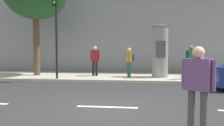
{
  "coord_description": "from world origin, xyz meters",
  "views": [
    {
      "loc": [
        1.04,
        -7.1,
        1.71
      ],
      "look_at": [
        -0.11,
        2.0,
        1.18
      ],
      "focal_mm": 39.87,
      "sensor_mm": 36.0,
      "label": 1
    }
  ],
  "objects_px": {
    "pedestrian_in_dark_shirt": "(199,58)",
    "pedestrian_near_pole": "(191,59)",
    "traffic_light": "(56,20)",
    "pedestrian_in_red_top": "(129,60)",
    "poster_column": "(160,50)",
    "pedestrian_with_backpack": "(198,82)",
    "pedestrian_in_light_jacket": "(95,58)"
  },
  "relations": [
    {
      "from": "poster_column",
      "to": "pedestrian_in_light_jacket",
      "type": "xyz_separation_m",
      "value": [
        -3.65,
        0.18,
        -0.5
      ]
    },
    {
      "from": "pedestrian_with_backpack",
      "to": "pedestrian_in_red_top",
      "type": "xyz_separation_m",
      "value": [
        -1.83,
        8.7,
        0.05
      ]
    },
    {
      "from": "pedestrian_in_dark_shirt",
      "to": "pedestrian_near_pole",
      "type": "distance_m",
      "value": 1.5
    },
    {
      "from": "poster_column",
      "to": "pedestrian_in_light_jacket",
      "type": "relative_size",
      "value": 1.75
    },
    {
      "from": "traffic_light",
      "to": "poster_column",
      "type": "distance_m",
      "value": 5.77
    },
    {
      "from": "traffic_light",
      "to": "pedestrian_near_pole",
      "type": "bearing_deg",
      "value": 5.86
    },
    {
      "from": "poster_column",
      "to": "pedestrian_with_backpack",
      "type": "xyz_separation_m",
      "value": [
        0.17,
        -8.76,
        -0.6
      ]
    },
    {
      "from": "pedestrian_with_backpack",
      "to": "pedestrian_near_pole",
      "type": "height_order",
      "value": "pedestrian_near_pole"
    },
    {
      "from": "traffic_light",
      "to": "pedestrian_with_backpack",
      "type": "height_order",
      "value": "traffic_light"
    },
    {
      "from": "pedestrian_in_red_top",
      "to": "pedestrian_near_pole",
      "type": "bearing_deg",
      "value": -12.23
    },
    {
      "from": "pedestrian_with_backpack",
      "to": "pedestrian_near_pole",
      "type": "xyz_separation_m",
      "value": [
        1.34,
        8.02,
        0.11
      ]
    },
    {
      "from": "pedestrian_with_backpack",
      "to": "pedestrian_in_dark_shirt",
      "type": "height_order",
      "value": "pedestrian_in_dark_shirt"
    },
    {
      "from": "traffic_light",
      "to": "poster_column",
      "type": "height_order",
      "value": "traffic_light"
    },
    {
      "from": "poster_column",
      "to": "pedestrian_in_dark_shirt",
      "type": "bearing_deg",
      "value": 15.28
    },
    {
      "from": "poster_column",
      "to": "pedestrian_in_red_top",
      "type": "relative_size",
      "value": 1.85
    },
    {
      "from": "pedestrian_in_red_top",
      "to": "poster_column",
      "type": "bearing_deg",
      "value": 1.93
    },
    {
      "from": "pedestrian_with_backpack",
      "to": "pedestrian_in_light_jacket",
      "type": "distance_m",
      "value": 9.73
    },
    {
      "from": "pedestrian_in_dark_shirt",
      "to": "pedestrian_near_pole",
      "type": "bearing_deg",
      "value": -116.66
    },
    {
      "from": "traffic_light",
      "to": "pedestrian_in_dark_shirt",
      "type": "height_order",
      "value": "traffic_light"
    },
    {
      "from": "pedestrian_with_backpack",
      "to": "poster_column",
      "type": "bearing_deg",
      "value": 91.08
    },
    {
      "from": "pedestrian_near_pole",
      "to": "pedestrian_in_light_jacket",
      "type": "xyz_separation_m",
      "value": [
        -5.16,
        0.93,
        -0.01
      ]
    },
    {
      "from": "poster_column",
      "to": "pedestrian_near_pole",
      "type": "bearing_deg",
      "value": -26.31
    },
    {
      "from": "pedestrian_near_pole",
      "to": "pedestrian_in_red_top",
      "type": "bearing_deg",
      "value": 167.77
    },
    {
      "from": "poster_column",
      "to": "pedestrian_near_pole",
      "type": "relative_size",
      "value": 1.73
    },
    {
      "from": "traffic_light",
      "to": "pedestrian_near_pole",
      "type": "relative_size",
      "value": 2.63
    },
    {
      "from": "pedestrian_in_dark_shirt",
      "to": "pedestrian_in_light_jacket",
      "type": "relative_size",
      "value": 1.0
    },
    {
      "from": "pedestrian_with_backpack",
      "to": "pedestrian_in_red_top",
      "type": "height_order",
      "value": "same"
    },
    {
      "from": "pedestrian_in_red_top",
      "to": "pedestrian_with_backpack",
      "type": "bearing_deg",
      "value": -78.13
    },
    {
      "from": "pedestrian_in_dark_shirt",
      "to": "traffic_light",
      "type": "bearing_deg",
      "value": -164.86
    },
    {
      "from": "traffic_light",
      "to": "pedestrian_in_red_top",
      "type": "distance_m",
      "value": 4.47
    },
    {
      "from": "pedestrian_in_dark_shirt",
      "to": "pedestrian_in_light_jacket",
      "type": "bearing_deg",
      "value": -175.99
    },
    {
      "from": "pedestrian_with_backpack",
      "to": "pedestrian_in_dark_shirt",
      "type": "xyz_separation_m",
      "value": [
        2.01,
        9.35,
        0.11
      ]
    }
  ]
}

